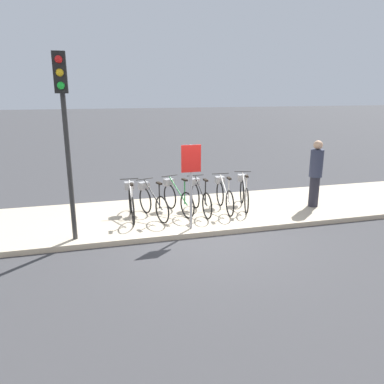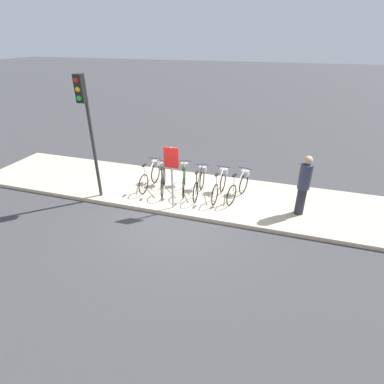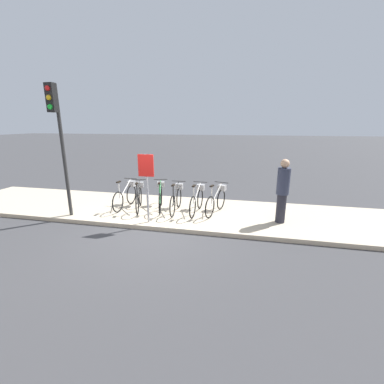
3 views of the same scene
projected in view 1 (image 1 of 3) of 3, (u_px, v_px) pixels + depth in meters
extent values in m
plane|color=#38383A|center=(205.00, 237.00, 8.41)|extent=(120.00, 120.00, 0.00)
cube|color=#B7A88E|center=(188.00, 214.00, 9.79)|extent=(15.55, 3.00, 0.12)
torus|color=black|center=(133.00, 211.00, 8.75)|extent=(0.06, 0.67, 0.67)
torus|color=black|center=(130.00, 200.00, 9.61)|extent=(0.06, 0.67, 0.67)
cylinder|color=silver|center=(131.00, 195.00, 9.10)|extent=(0.06, 0.93, 0.56)
cylinder|color=silver|center=(132.00, 197.00, 8.78)|extent=(0.03, 0.03, 0.60)
cube|color=black|center=(131.00, 184.00, 8.70)|extent=(0.08, 0.20, 0.04)
cylinder|color=#262626|center=(129.00, 179.00, 9.45)|extent=(0.46, 0.04, 0.02)
cube|color=gray|center=(129.00, 186.00, 9.55)|extent=(0.25, 0.21, 0.18)
torus|color=black|center=(162.00, 210.00, 8.85)|extent=(0.24, 0.65, 0.67)
torus|color=black|center=(145.00, 200.00, 9.60)|extent=(0.24, 0.65, 0.67)
cylinder|color=black|center=(153.00, 194.00, 9.15)|extent=(0.31, 0.90, 0.56)
cylinder|color=black|center=(159.00, 196.00, 8.88)|extent=(0.04, 0.04, 0.60)
cube|color=black|center=(159.00, 183.00, 8.79)|extent=(0.13, 0.21, 0.04)
cylinder|color=#262626|center=(145.00, 179.00, 9.45)|extent=(0.45, 0.16, 0.02)
cube|color=gray|center=(144.00, 186.00, 9.54)|extent=(0.29, 0.26, 0.18)
torus|color=black|center=(187.00, 205.00, 9.19)|extent=(0.22, 0.65, 0.67)
torus|color=black|center=(170.00, 197.00, 9.94)|extent=(0.22, 0.65, 0.67)
cylinder|color=#267238|center=(178.00, 191.00, 9.50)|extent=(0.29, 0.90, 0.56)
cylinder|color=#267238|center=(185.00, 192.00, 9.21)|extent=(0.04, 0.04, 0.60)
cube|color=black|center=(185.00, 180.00, 9.13)|extent=(0.12, 0.21, 0.04)
cylinder|color=#262626|center=(170.00, 176.00, 9.79)|extent=(0.45, 0.15, 0.02)
cube|color=gray|center=(169.00, 182.00, 9.89)|extent=(0.29, 0.26, 0.18)
torus|color=black|center=(207.00, 206.00, 9.15)|extent=(0.07, 0.67, 0.67)
torus|color=black|center=(195.00, 196.00, 9.99)|extent=(0.07, 0.67, 0.67)
cylinder|color=black|center=(201.00, 191.00, 9.50)|extent=(0.08, 0.93, 0.56)
cylinder|color=black|center=(205.00, 193.00, 9.19)|extent=(0.03, 0.03, 0.60)
cube|color=black|center=(206.00, 180.00, 9.10)|extent=(0.08, 0.20, 0.04)
cylinder|color=#262626|center=(195.00, 175.00, 9.84)|extent=(0.46, 0.05, 0.02)
cube|color=gray|center=(195.00, 182.00, 9.94)|extent=(0.25, 0.21, 0.18)
torus|color=black|center=(230.00, 204.00, 9.33)|extent=(0.08, 0.67, 0.67)
torus|color=black|center=(220.00, 194.00, 10.20)|extent=(0.08, 0.67, 0.67)
cylinder|color=beige|center=(225.00, 189.00, 9.69)|extent=(0.09, 0.93, 0.56)
cylinder|color=beige|center=(229.00, 191.00, 9.37)|extent=(0.03, 0.03, 0.60)
cube|color=black|center=(229.00, 178.00, 9.29)|extent=(0.08, 0.20, 0.04)
cylinder|color=#262626|center=(220.00, 174.00, 10.05)|extent=(0.46, 0.05, 0.02)
cube|color=gray|center=(220.00, 180.00, 10.15)|extent=(0.25, 0.21, 0.18)
torus|color=black|center=(246.00, 201.00, 9.56)|extent=(0.21, 0.65, 0.67)
torus|color=black|center=(242.00, 191.00, 10.44)|extent=(0.21, 0.65, 0.67)
cylinder|color=beige|center=(245.00, 186.00, 9.93)|extent=(0.27, 0.91, 0.56)
cylinder|color=beige|center=(246.00, 188.00, 9.60)|extent=(0.04, 0.04, 0.60)
cube|color=black|center=(247.00, 176.00, 9.52)|extent=(0.12, 0.21, 0.04)
cylinder|color=#262626|center=(243.00, 172.00, 10.29)|extent=(0.45, 0.14, 0.02)
cube|color=gray|center=(242.00, 178.00, 10.39)|extent=(0.28, 0.26, 0.18)
cylinder|color=#23232D|center=(314.00, 192.00, 10.13)|extent=(0.26, 0.26, 0.83)
cylinder|color=#2D3347|center=(316.00, 163.00, 9.92)|extent=(0.34, 0.34, 0.73)
sphere|color=tan|center=(318.00, 145.00, 9.79)|extent=(0.24, 0.24, 0.24)
cylinder|color=#2D2D2D|center=(68.00, 151.00, 7.51)|extent=(0.10, 0.10, 3.76)
cube|color=black|center=(60.00, 72.00, 6.94)|extent=(0.24, 0.20, 0.75)
sphere|color=red|center=(58.00, 59.00, 6.79)|extent=(0.14, 0.14, 0.14)
sphere|color=gold|center=(60.00, 73.00, 6.85)|extent=(0.14, 0.14, 0.14)
sphere|color=green|center=(61.00, 86.00, 6.91)|extent=(0.14, 0.14, 0.14)
cylinder|color=#99999E|center=(191.00, 188.00, 8.34)|extent=(0.06, 0.06, 1.93)
cube|color=red|center=(191.00, 159.00, 8.14)|extent=(0.44, 0.03, 0.60)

